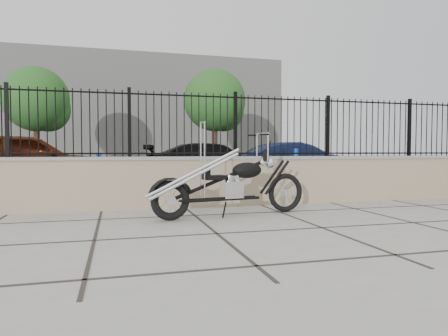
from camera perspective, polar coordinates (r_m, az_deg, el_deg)
name	(u,v)px	position (r m, az deg, el deg)	size (l,w,h in m)	color
ground_plane	(217,234)	(5.19, -1.03, -9.38)	(90.00, 90.00, 0.00)	#99968E
parking_lot	(146,176)	(17.50, -11.07, -1.11)	(30.00, 30.00, 0.00)	black
retaining_wall	(184,182)	(7.55, -5.67, -2.01)	(14.00, 0.36, 0.96)	gray
iron_fence	(184,125)	(7.54, -5.70, 6.20)	(14.00, 0.08, 1.20)	black
background_building	(132,113)	(31.59, -12.96, 7.69)	(22.00, 6.00, 8.00)	beige
chopper_motorcycle	(229,169)	(6.46, 0.70, -0.11)	(2.59, 0.46, 1.55)	black
car_red	(24,161)	(11.85, -26.65, 0.84)	(1.86, 4.62, 1.58)	#431709
car_black	(216,164)	(12.79, -1.16, 0.61)	(1.84, 4.53, 1.32)	black
car_blue	(296,162)	(13.96, 10.23, 0.81)	(1.44, 4.12, 1.36)	black
bollard_a	(99,177)	(9.26, -17.41, -1.18)	(0.12, 0.12, 1.00)	#0B58B0
bollard_b	(296,170)	(10.53, 10.19, -0.32)	(0.14, 0.14, 1.13)	#0C3ABE
bollard_c	(408,173)	(12.60, 24.81, -0.62)	(0.11, 0.11, 0.89)	blue
tree_left	(36,96)	(22.34, -25.29, 9.25)	(3.22, 3.22, 5.44)	#382619
tree_right	(215,98)	(22.19, -1.35, 10.03)	(3.39, 3.39, 5.71)	#382619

